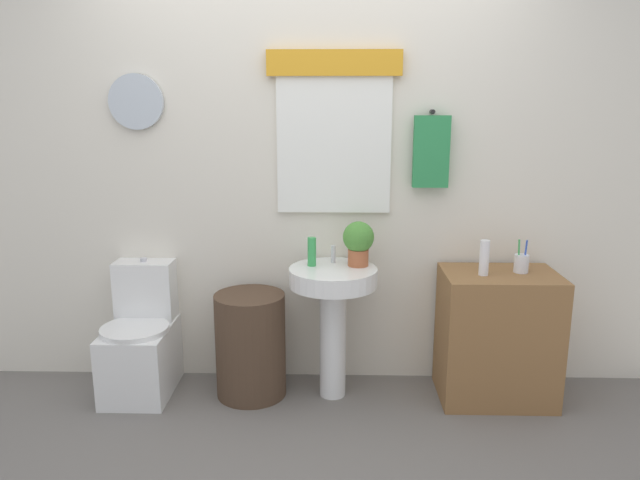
% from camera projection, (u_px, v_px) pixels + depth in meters
% --- Properties ---
extents(back_wall, '(4.40, 0.18, 2.60)m').
position_uv_depth(back_wall, '(308.00, 164.00, 3.44)').
color(back_wall, silver).
rests_on(back_wall, ground_plane).
extents(toilet, '(0.38, 0.51, 0.77)m').
position_uv_depth(toilet, '(142.00, 343.00, 3.44)').
color(toilet, white).
rests_on(toilet, ground_plane).
extents(laundry_hamper, '(0.40, 0.40, 0.60)m').
position_uv_depth(laundry_hamper, '(251.00, 345.00, 3.38)').
color(laundry_hamper, '#4C3828').
rests_on(laundry_hamper, ground_plane).
extents(pedestal_sink, '(0.49, 0.49, 0.76)m').
position_uv_depth(pedestal_sink, '(333.00, 302.00, 3.31)').
color(pedestal_sink, white).
rests_on(pedestal_sink, ground_plane).
extents(faucet, '(0.03, 0.03, 0.10)m').
position_uv_depth(faucet, '(333.00, 254.00, 3.37)').
color(faucet, silver).
rests_on(faucet, pedestal_sink).
extents(wooden_cabinet, '(0.63, 0.44, 0.74)m').
position_uv_depth(wooden_cabinet, '(497.00, 336.00, 3.33)').
color(wooden_cabinet, olive).
rests_on(wooden_cabinet, ground_plane).
extents(soap_bottle, '(0.05, 0.05, 0.16)m').
position_uv_depth(soap_bottle, '(312.00, 252.00, 3.30)').
color(soap_bottle, green).
rests_on(soap_bottle, pedestal_sink).
extents(potted_plant, '(0.17, 0.17, 0.25)m').
position_uv_depth(potted_plant, '(358.00, 241.00, 3.29)').
color(potted_plant, '#AD5B38').
rests_on(potted_plant, pedestal_sink).
extents(lotion_bottle, '(0.05, 0.05, 0.19)m').
position_uv_depth(lotion_bottle, '(484.00, 258.00, 3.19)').
color(lotion_bottle, white).
rests_on(lotion_bottle, wooden_cabinet).
extents(toothbrush_cup, '(0.08, 0.08, 0.19)m').
position_uv_depth(toothbrush_cup, '(521.00, 263.00, 3.26)').
color(toothbrush_cup, silver).
rests_on(toothbrush_cup, wooden_cabinet).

